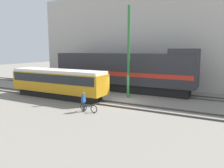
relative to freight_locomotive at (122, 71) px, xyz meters
name	(u,v)px	position (x,y,z in m)	size (l,w,h in m)	color
ground_plane	(123,100)	(2.33, -4.85, -2.47)	(120.00, 120.00, 0.00)	gray
track_near	(114,104)	(2.33, -6.84, -2.40)	(60.00, 1.50, 0.14)	#47423D
track_far	(139,92)	(2.33, 0.00, -2.40)	(60.00, 1.51, 0.14)	#47423D
building_backdrop	(157,40)	(2.33, 6.54, 4.05)	(35.97, 6.00, 13.05)	#B7B2A8
freight_locomotive	(122,71)	(0.00, 0.00, 0.00)	(18.13, 3.04, 5.30)	black
streetcar	(58,82)	(-4.48, -6.84, -0.73)	(11.35, 2.54, 3.06)	black
bicycle	(89,108)	(1.62, -10.00, -2.14)	(1.74, 0.44, 0.73)	black
person	(84,100)	(1.21, -10.14, -1.47)	(0.23, 0.37, 1.66)	#333333
utility_pole_left	(129,53)	(2.32, -3.42, 2.37)	(0.29, 0.29, 9.69)	#2D7238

